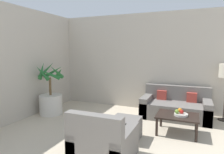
% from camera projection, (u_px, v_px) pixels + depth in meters
% --- Properties ---
extents(wall_back, '(8.47, 0.06, 2.70)m').
position_uv_depth(wall_back, '(179.00, 63.00, 5.30)').
color(wall_back, '#BCB2A3').
rests_on(wall_back, ground_plane).
extents(potted_palm, '(0.72, 0.79, 1.38)m').
position_uv_depth(potted_palm, '(51.00, 99.00, 5.23)').
color(potted_palm, beige).
rests_on(potted_palm, ground_plane).
extents(sofa_loveseat, '(1.63, 0.86, 0.76)m').
position_uv_depth(sofa_loveseat, '(175.00, 107.00, 4.98)').
color(sofa_loveseat, slate).
rests_on(sofa_loveseat, ground_plane).
extents(coffee_table, '(0.81, 0.63, 0.39)m').
position_uv_depth(coffee_table, '(177.00, 117.00, 3.99)').
color(coffee_table, black).
rests_on(coffee_table, ground_plane).
extents(fruit_bowl, '(0.26, 0.26, 0.05)m').
position_uv_depth(fruit_bowl, '(181.00, 115.00, 3.93)').
color(fruit_bowl, beige).
rests_on(fruit_bowl, coffee_table).
extents(apple_red, '(0.08, 0.08, 0.08)m').
position_uv_depth(apple_red, '(182.00, 112.00, 3.91)').
color(apple_red, red).
rests_on(apple_red, fruit_bowl).
extents(apple_green, '(0.08, 0.08, 0.08)m').
position_uv_depth(apple_green, '(177.00, 111.00, 3.93)').
color(apple_green, olive).
rests_on(apple_green, fruit_bowl).
extents(orange_fruit, '(0.09, 0.09, 0.09)m').
position_uv_depth(orange_fruit, '(180.00, 110.00, 4.00)').
color(orange_fruit, orange).
rests_on(orange_fruit, fruit_bowl).
extents(armchair, '(0.83, 0.87, 0.82)m').
position_uv_depth(armchair, '(104.00, 144.00, 3.00)').
color(armchair, slate).
rests_on(armchair, ground_plane).
extents(ottoman, '(0.52, 0.52, 0.40)m').
position_uv_depth(ottoman, '(126.00, 128.00, 3.77)').
color(ottoman, slate).
rests_on(ottoman, ground_plane).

